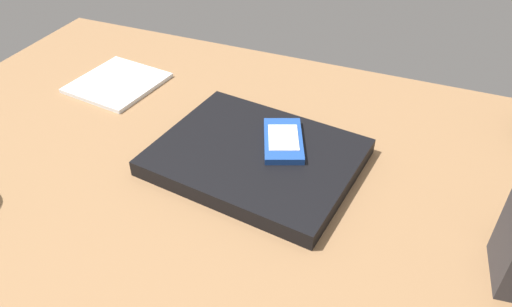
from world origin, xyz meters
TOP-DOWN VIEW (x-y plane):
  - desk_surface at (0.00, 0.00)cm, footprint 120.00×80.00cm
  - laptop_closed at (3.05, 3.45)cm, footprint 32.90×27.44cm
  - cell_phone_on_laptop at (6.27, 6.80)cm, footprint 9.60×12.33cm
  - notepad at (-31.42, 15.81)cm, footprint 16.95×17.53cm

SIDE VIEW (x-z plane):
  - desk_surface at x=0.00cm, z-range 0.00..3.00cm
  - notepad at x=-31.42cm, z-range 3.00..3.80cm
  - laptop_closed at x=3.05cm, z-range 3.00..5.59cm
  - cell_phone_on_laptop at x=6.27cm, z-range 5.56..6.76cm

